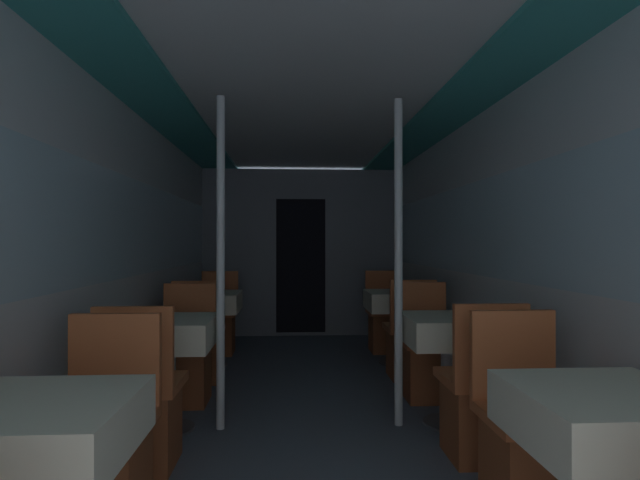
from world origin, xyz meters
TOP-DOWN VIEW (x-y plane):
  - wall_left at (-1.30, 2.60)m, footprint 0.05×7.99m
  - wall_right at (1.30, 2.60)m, footprint 0.05×7.99m
  - ceiling_panel at (0.00, 2.60)m, footprint 2.60×7.99m
  - bulkhead_far at (0.00, 5.64)m, footprint 2.54×0.09m
  - dining_table_left_0 at (-0.93, 0.71)m, footprint 0.58×0.58m
  - chair_left_far_0 at (-0.93, 1.26)m, footprint 0.40×0.40m
  - dining_table_left_1 at (-0.93, 2.38)m, footprint 0.58×0.58m
  - chair_left_near_1 at (-0.93, 1.83)m, footprint 0.40×0.40m
  - chair_left_far_1 at (-0.93, 2.93)m, footprint 0.40×0.40m
  - support_pole_left_1 at (-0.59, 2.38)m, footprint 0.05×0.05m
  - dining_table_left_2 at (-0.93, 4.06)m, footprint 0.58×0.58m
  - chair_left_near_2 at (-0.93, 3.51)m, footprint 0.40×0.40m
  - chair_left_far_2 at (-0.93, 4.61)m, footprint 0.40×0.40m
  - dining_table_right_0 at (0.93, 0.71)m, footprint 0.58×0.58m
  - chair_right_far_0 at (0.93, 1.26)m, footprint 0.40×0.40m
  - dining_table_right_1 at (0.93, 2.38)m, footprint 0.58×0.58m
  - chair_right_near_1 at (0.93, 1.83)m, footprint 0.40×0.40m
  - chair_right_far_1 at (0.93, 2.93)m, footprint 0.40×0.40m
  - support_pole_right_1 at (0.59, 2.38)m, footprint 0.05×0.05m
  - dining_table_right_2 at (0.93, 4.06)m, footprint 0.58×0.58m
  - chair_right_near_2 at (0.93, 3.51)m, footprint 0.40×0.40m
  - chair_right_far_2 at (0.93, 4.61)m, footprint 0.40×0.40m

SIDE VIEW (x-z plane):
  - chair_left_far_0 at x=-0.93m, z-range -0.16..0.73m
  - chair_left_near_1 at x=-0.93m, z-range -0.16..0.73m
  - chair_left_far_1 at x=-0.93m, z-range -0.16..0.73m
  - chair_left_near_2 at x=-0.93m, z-range -0.16..0.73m
  - chair_left_far_2 at x=-0.93m, z-range -0.16..0.73m
  - chair_right_far_0 at x=0.93m, z-range -0.16..0.73m
  - chair_right_near_1 at x=0.93m, z-range -0.16..0.73m
  - chair_right_far_1 at x=0.93m, z-range -0.16..0.73m
  - chair_right_near_2 at x=0.93m, z-range -0.16..0.73m
  - chair_right_far_2 at x=0.93m, z-range -0.16..0.73m
  - dining_table_left_0 at x=-0.93m, z-range 0.23..0.95m
  - dining_table_left_1 at x=-0.93m, z-range 0.23..0.95m
  - dining_table_left_2 at x=-0.93m, z-range 0.23..0.95m
  - dining_table_right_0 at x=0.93m, z-range 0.23..0.95m
  - dining_table_right_1 at x=0.93m, z-range 0.23..0.95m
  - dining_table_right_2 at x=0.93m, z-range 0.23..0.95m
  - bulkhead_far at x=0.00m, z-range -0.01..2.16m
  - support_pole_left_1 at x=-0.59m, z-range 0.00..2.17m
  - support_pole_right_1 at x=0.59m, z-range 0.00..2.17m
  - wall_left at x=-1.30m, z-range 0.04..2.21m
  - wall_right at x=1.30m, z-range 0.04..2.21m
  - ceiling_panel at x=0.00m, z-range 2.18..2.25m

